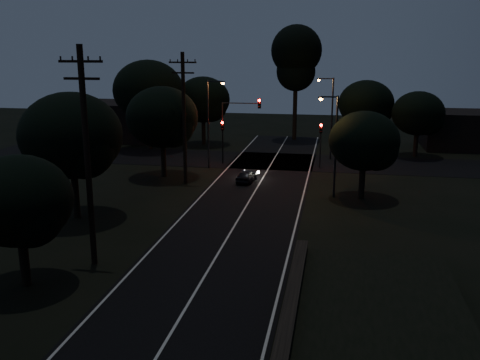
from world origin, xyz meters
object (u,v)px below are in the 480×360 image
(signal_left, at_px, (223,134))
(signal_mast, at_px, (240,119))
(tall_pine, at_px, (296,57))
(streetlight_b, at_px, (330,113))
(utility_pole_far, at_px, (184,116))
(utility_pole_mid, at_px, (87,154))
(streetlight_a, at_px, (210,118))
(signal_right, at_px, (321,137))
(car, at_px, (247,176))
(streetlight_c, at_px, (334,139))

(signal_left, height_order, signal_mast, signal_mast)
(tall_pine, bearing_deg, streetlight_b, -68.62)
(signal_left, bearing_deg, utility_pole_far, -99.94)
(utility_pole_mid, relative_size, signal_left, 2.68)
(utility_pole_far, distance_m, streetlight_a, 6.10)
(signal_right, bearing_deg, signal_left, 180.00)
(signal_left, height_order, signal_right, same)
(streetlight_b, distance_m, car, 13.13)
(signal_right, relative_size, car, 1.34)
(streetlight_c, bearing_deg, signal_mast, 131.19)
(utility_pole_mid, bearing_deg, utility_pole_far, 90.00)
(streetlight_a, bearing_deg, signal_left, 70.41)
(utility_pole_mid, relative_size, signal_mast, 1.76)
(signal_mast, xyz_separation_m, car, (1.78, -6.66, -3.82))
(utility_pole_far, distance_m, tall_pine, 24.40)
(signal_left, bearing_deg, streetlight_c, -43.76)
(streetlight_a, distance_m, streetlight_b, 12.19)
(utility_pole_mid, xyz_separation_m, tall_pine, (7.00, 40.00, 3.94))
(tall_pine, distance_m, streetlight_c, 26.01)
(car, bearing_deg, utility_pole_far, 21.57)
(utility_pole_mid, xyz_separation_m, streetlight_b, (11.31, 29.00, -1.10))
(signal_right, distance_m, streetlight_a, 10.26)
(signal_left, xyz_separation_m, car, (3.46, -6.66, -2.32))
(signal_mast, bearing_deg, signal_right, -0.03)
(utility_pole_far, height_order, signal_right, utility_pole_far)
(signal_left, relative_size, streetlight_b, 0.51)
(streetlight_a, bearing_deg, utility_pole_mid, -91.73)
(streetlight_a, bearing_deg, streetlight_c, -35.69)
(tall_pine, distance_m, signal_right, 16.89)
(signal_left, relative_size, car, 1.34)
(utility_pole_mid, relative_size, streetlight_c, 1.47)
(signal_right, relative_size, streetlight_a, 0.51)
(signal_right, bearing_deg, streetlight_b, 80.00)
(streetlight_c, bearing_deg, signal_right, 97.02)
(streetlight_c, bearing_deg, streetlight_b, 92.14)
(signal_right, xyz_separation_m, signal_mast, (-7.51, 0.00, 1.50))
(streetlight_c, bearing_deg, tall_pine, 100.93)
(streetlight_a, xyz_separation_m, car, (4.17, -4.67, -4.12))
(car, bearing_deg, streetlight_c, 160.78)
(utility_pole_mid, xyz_separation_m, signal_mast, (3.09, 24.99, -1.40))
(streetlight_b, height_order, car, streetlight_b)
(signal_right, distance_m, car, 9.09)
(tall_pine, bearing_deg, streetlight_c, -79.07)
(utility_pole_far, distance_m, car, 7.07)
(utility_pole_far, bearing_deg, utility_pole_mid, -90.00)
(tall_pine, xyz_separation_m, streetlight_a, (-6.31, -17.00, -5.04))
(utility_pole_mid, relative_size, car, 3.60)
(signal_mast, relative_size, car, 2.05)
(tall_pine, distance_m, streetlight_a, 18.82)
(streetlight_b, bearing_deg, streetlight_a, -150.52)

